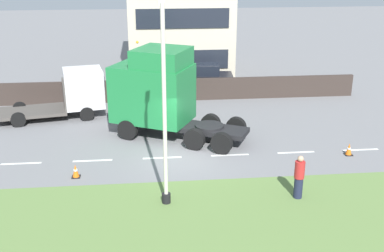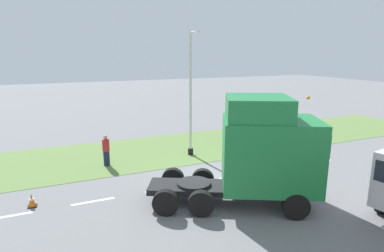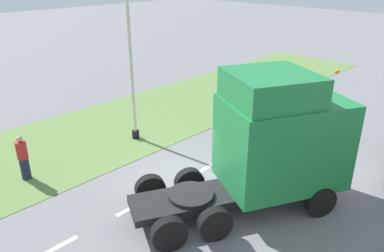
{
  "view_description": "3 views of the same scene",
  "coord_description": "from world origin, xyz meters",
  "px_view_note": "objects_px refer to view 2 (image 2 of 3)",
  "views": [
    {
      "loc": [
        -20.53,
        1.55,
        9.12
      ],
      "look_at": [
        -2.42,
        -0.25,
        2.42
      ],
      "focal_mm": 45.0,
      "sensor_mm": 36.0,
      "label": 1
    },
    {
      "loc": [
        13.34,
        -6.71,
        6.24
      ],
      "look_at": [
        0.41,
        -1.04,
        3.0
      ],
      "focal_mm": 30.0,
      "sensor_mm": 36.0,
      "label": 2
    },
    {
      "loc": [
        8.72,
        -8.61,
        7.47
      ],
      "look_at": [
        -0.89,
        1.23,
        1.54
      ],
      "focal_mm": 35.0,
      "sensor_mm": 36.0,
      "label": 3
    }
  ],
  "objects_px": {
    "lorry_cab": "(263,152)",
    "lamp_post": "(191,100)",
    "traffic_cone_lead": "(265,155)",
    "traffic_cone_trailing": "(32,200)",
    "pedestrian": "(106,151)"
  },
  "relations": [
    {
      "from": "lorry_cab",
      "to": "traffic_cone_trailing",
      "type": "distance_m",
      "value": 9.74
    },
    {
      "from": "lorry_cab",
      "to": "traffic_cone_trailing",
      "type": "relative_size",
      "value": 12.18
    },
    {
      "from": "traffic_cone_lead",
      "to": "traffic_cone_trailing",
      "type": "distance_m",
      "value": 12.56
    },
    {
      "from": "lorry_cab",
      "to": "lamp_post",
      "type": "xyz_separation_m",
      "value": [
        -7.25,
        -0.05,
        1.16
      ]
    },
    {
      "from": "traffic_cone_trailing",
      "to": "lamp_post",
      "type": "bearing_deg",
      "value": 112.59
    },
    {
      "from": "lorry_cab",
      "to": "pedestrian",
      "type": "distance_m",
      "value": 9.15
    },
    {
      "from": "lorry_cab",
      "to": "traffic_cone_lead",
      "type": "height_order",
      "value": "lorry_cab"
    },
    {
      "from": "traffic_cone_lead",
      "to": "pedestrian",
      "type": "bearing_deg",
      "value": -106.94
    },
    {
      "from": "pedestrian",
      "to": "traffic_cone_lead",
      "type": "bearing_deg",
      "value": 73.06
    },
    {
      "from": "lorry_cab",
      "to": "pedestrian",
      "type": "xyz_separation_m",
      "value": [
        -7.41,
        -5.17,
        -1.42
      ]
    },
    {
      "from": "lamp_post",
      "to": "traffic_cone_lead",
      "type": "xyz_separation_m",
      "value": [
        2.53,
        3.72,
        -3.17
      ]
    },
    {
      "from": "lorry_cab",
      "to": "pedestrian",
      "type": "height_order",
      "value": "lorry_cab"
    },
    {
      "from": "pedestrian",
      "to": "traffic_cone_trailing",
      "type": "distance_m",
      "value": 5.33
    },
    {
      "from": "lorry_cab",
      "to": "traffic_cone_lead",
      "type": "bearing_deg",
      "value": 169.23
    },
    {
      "from": "traffic_cone_lead",
      "to": "traffic_cone_trailing",
      "type": "bearing_deg",
      "value": -84.85
    }
  ]
}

